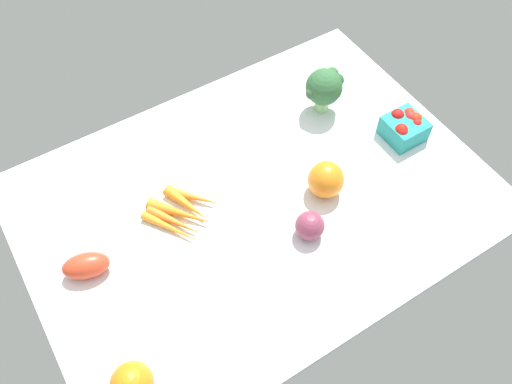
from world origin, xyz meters
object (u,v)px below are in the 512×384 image
object	(u,v)px
bell_pepper_orange	(326,180)
heirloom_tomato_orange	(132,383)
broccoli_head	(325,87)
red_onion_center	(310,226)
roma_tomato	(86,266)
berry_basket	(405,127)
carrot_bunch	(183,212)

from	to	relation	value
bell_pepper_orange	heirloom_tomato_orange	size ratio (longest dim) A/B	1.10
broccoli_head	bell_pepper_orange	size ratio (longest dim) A/B	1.41
broccoli_head	red_onion_center	bearing A→B (deg)	-130.40
red_onion_center	broccoli_head	size ratio (longest dim) A/B	0.52
broccoli_head	roma_tomato	bearing A→B (deg)	-169.95
red_onion_center	broccoli_head	xyz separation A→B (cm)	(24.68, 29.00, 4.29)
berry_basket	heirloom_tomato_orange	size ratio (longest dim) A/B	1.15
red_onion_center	heirloom_tomato_orange	xyz separation A→B (cm)	(-46.16, -10.39, 0.75)
berry_basket	broccoli_head	distance (cm)	21.82
heirloom_tomato_orange	roma_tomato	bearing A→B (deg)	86.19
heirloom_tomato_orange	broccoli_head	bearing A→B (deg)	29.07
carrot_bunch	heirloom_tomato_orange	world-z (taller)	heirloom_tomato_orange
red_onion_center	roma_tomato	bearing A→B (deg)	159.30
berry_basket	carrot_bunch	bearing A→B (deg)	171.92
berry_basket	red_onion_center	bearing A→B (deg)	-163.31
berry_basket	bell_pepper_orange	world-z (taller)	bell_pepper_orange
berry_basket	roma_tomato	bearing A→B (deg)	175.74
carrot_bunch	broccoli_head	distance (cm)	47.30
bell_pepper_orange	red_onion_center	bearing A→B (deg)	-142.16
roma_tomato	heirloom_tomato_orange	world-z (taller)	heirloom_tomato_orange
broccoli_head	berry_basket	bearing A→B (deg)	-58.24
broccoli_head	heirloom_tomato_orange	xyz separation A→B (cm)	(-70.83, -39.38, -3.54)
carrot_bunch	bell_pepper_orange	bearing A→B (deg)	-20.33
roma_tomato	bell_pepper_orange	xyz separation A→B (cm)	(53.98, -9.28, 1.64)
broccoli_head	bell_pepper_orange	distance (cm)	26.44
broccoli_head	bell_pepper_orange	xyz separation A→B (cm)	(-15.04, -21.51, -3.12)
broccoli_head	roma_tomato	distance (cm)	70.26
red_onion_center	roma_tomato	world-z (taller)	red_onion_center
berry_basket	roma_tomato	xyz separation A→B (cm)	(-80.31, 5.98, -0.64)
carrot_bunch	heirloom_tomato_orange	bearing A→B (deg)	-130.56
broccoli_head	roma_tomato	size ratio (longest dim) A/B	1.26
red_onion_center	berry_basket	bearing A→B (deg)	16.69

